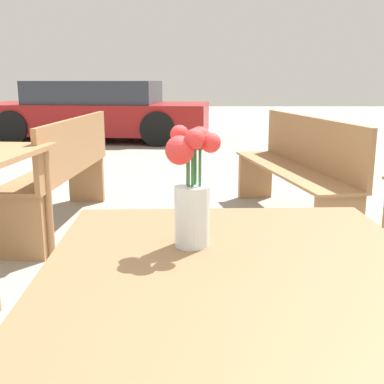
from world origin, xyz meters
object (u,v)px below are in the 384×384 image
at_px(bench_far, 67,168).
at_px(parked_car, 96,111).
at_px(bench_middle, 298,165).
at_px(table_front, 239,307).
at_px(flower_vase, 192,194).

relative_size(bench_far, parked_car, 0.39).
bearing_deg(bench_middle, bench_far, -176.48).
relative_size(bench_middle, parked_car, 0.43).
xyz_separation_m(table_front, flower_vase, (-0.11, 0.14, 0.22)).
distance_m(flower_vase, bench_middle, 2.82).
distance_m(bench_middle, parked_car, 6.11).
bearing_deg(parked_car, table_front, -76.37).
xyz_separation_m(table_front, parked_car, (-2.01, 8.27, -0.10)).
bearing_deg(bench_far, table_front, -67.65).
height_order(bench_middle, bench_far, same).
xyz_separation_m(flower_vase, parked_car, (-1.90, 8.13, -0.33)).
bearing_deg(flower_vase, parked_car, 103.15).
bearing_deg(flower_vase, table_front, -53.48).
bearing_deg(table_front, flower_vase, 126.52).
relative_size(flower_vase, bench_far, 0.18).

